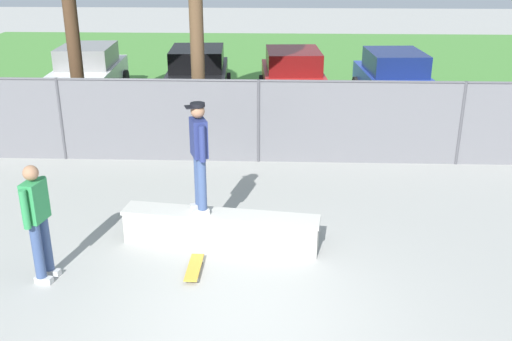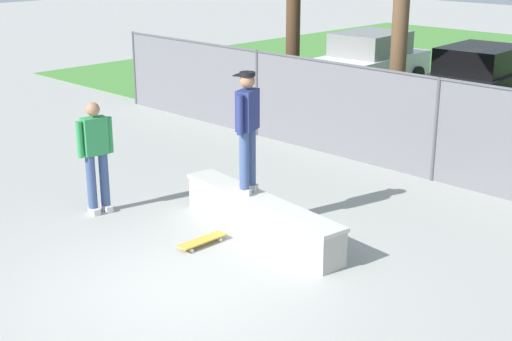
{
  "view_description": "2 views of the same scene",
  "coord_description": "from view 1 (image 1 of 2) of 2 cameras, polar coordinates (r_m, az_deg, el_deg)",
  "views": [
    {
      "loc": [
        0.43,
        -6.67,
        4.7
      ],
      "look_at": [
        0.09,
        2.21,
        1.23
      ],
      "focal_mm": 40.98,
      "sensor_mm": 36.0,
      "label": 1
    },
    {
      "loc": [
        6.49,
        -5.26,
        4.29
      ],
      "look_at": [
        -0.69,
        2.05,
        0.94
      ],
      "focal_mm": 50.67,
      "sensor_mm": 36.0,
      "label": 2
    }
  ],
  "objects": [
    {
      "name": "ground_plane",
      "position": [
        8.17,
        -1.26,
        -13.81
      ],
      "size": [
        80.0,
        80.0,
        0.0
      ],
      "primitive_type": "plane",
      "color": "#9E9E99"
    },
    {
      "name": "grass_strip",
      "position": [
        23.4,
        1.14,
        9.76
      ],
      "size": [
        30.01,
        20.0,
        0.02
      ],
      "primitive_type": "cube",
      "color": "#478438",
      "rests_on": "ground"
    },
    {
      "name": "concrete_ledge",
      "position": [
        9.71,
        -3.48,
        -5.73
      ],
      "size": [
        3.3,
        0.91,
        0.58
      ],
      "color": "#A8A59E",
      "rests_on": "ground"
    },
    {
      "name": "skateboarder",
      "position": [
        9.27,
        -5.57,
        1.75
      ],
      "size": [
        0.38,
        0.57,
        1.84
      ],
      "color": "beige",
      "rests_on": "concrete_ledge"
    },
    {
      "name": "skateboard",
      "position": [
        9.1,
        -6.05,
        -9.41
      ],
      "size": [
        0.21,
        0.8,
        0.09
      ],
      "color": "gold",
      "rests_on": "ground"
    },
    {
      "name": "chainlink_fence",
      "position": [
        13.15,
        0.25,
        5.16
      ],
      "size": [
        18.08,
        0.07,
        1.91
      ],
      "color": "#4C4C51",
      "rests_on": "ground"
    },
    {
      "name": "car_white",
      "position": [
        19.75,
        -16.08,
        9.23
      ],
      "size": [
        2.22,
        4.31,
        1.66
      ],
      "color": "silver",
      "rests_on": "ground"
    },
    {
      "name": "car_black",
      "position": [
        18.64,
        -5.73,
        9.26
      ],
      "size": [
        2.22,
        4.31,
        1.66
      ],
      "color": "black",
      "rests_on": "ground"
    },
    {
      "name": "car_red",
      "position": [
        18.26,
        3.65,
        9.07
      ],
      "size": [
        2.22,
        4.31,
        1.66
      ],
      "color": "#B21E1E",
      "rests_on": "ground"
    },
    {
      "name": "car_blue",
      "position": [
        18.45,
        13.38,
        8.67
      ],
      "size": [
        2.22,
        4.31,
        1.66
      ],
      "color": "#233D9E",
      "rests_on": "ground"
    },
    {
      "name": "bystander",
      "position": [
        9.0,
        -20.54,
        -4.38
      ],
      "size": [
        0.33,
        0.59,
        1.82
      ],
      "color": "beige",
      "rests_on": "ground"
    }
  ]
}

